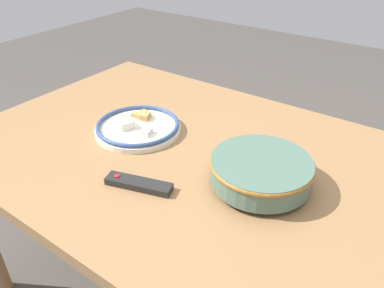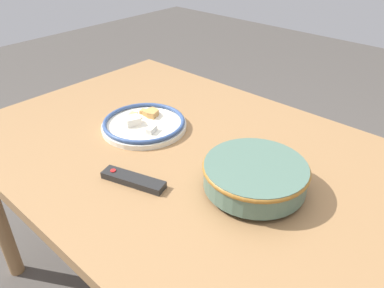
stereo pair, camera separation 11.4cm
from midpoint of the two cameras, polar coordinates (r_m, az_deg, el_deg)
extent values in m
cube|color=olive|center=(1.18, -2.13, -2.39)|extent=(1.53, 0.99, 0.04)
cylinder|color=olive|center=(2.04, -10.27, 1.04)|extent=(0.06, 0.06, 0.69)
cylinder|color=#4C6B5B|center=(1.04, 7.17, -5.94)|extent=(0.12, 0.12, 0.01)
cylinder|color=#4C6B5B|center=(1.02, 7.32, -4.14)|extent=(0.27, 0.27, 0.07)
cylinder|color=#C67A33|center=(1.02, 7.30, -4.37)|extent=(0.25, 0.25, 0.06)
torus|color=#936023|center=(1.00, 7.41, -3.00)|extent=(0.28, 0.28, 0.01)
cylinder|color=silver|center=(1.30, -10.76, 2.18)|extent=(0.29, 0.29, 0.02)
torus|color=#334C7F|center=(1.29, -10.83, 2.79)|extent=(0.28, 0.28, 0.01)
cube|color=tan|center=(1.35, -10.00, 4.35)|extent=(0.04, 0.05, 0.02)
cube|color=tan|center=(1.33, -12.66, 3.50)|extent=(0.04, 0.05, 0.02)
cube|color=tan|center=(1.34, -9.52, 4.11)|extent=(0.04, 0.05, 0.02)
cube|color=silver|center=(1.24, -9.44, 1.74)|extent=(0.03, 0.05, 0.02)
cube|color=silver|center=(1.29, -12.52, 2.88)|extent=(0.06, 0.06, 0.03)
cube|color=tan|center=(1.36, -10.78, 4.35)|extent=(0.04, 0.04, 0.01)
cube|color=black|center=(1.04, -11.24, -6.11)|extent=(0.19, 0.10, 0.02)
cylinder|color=red|center=(1.07, -14.42, -4.85)|extent=(0.02, 0.02, 0.00)
camera|label=1|loc=(0.06, -92.86, -1.79)|focal=35.00mm
camera|label=2|loc=(0.06, 87.14, 1.79)|focal=35.00mm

